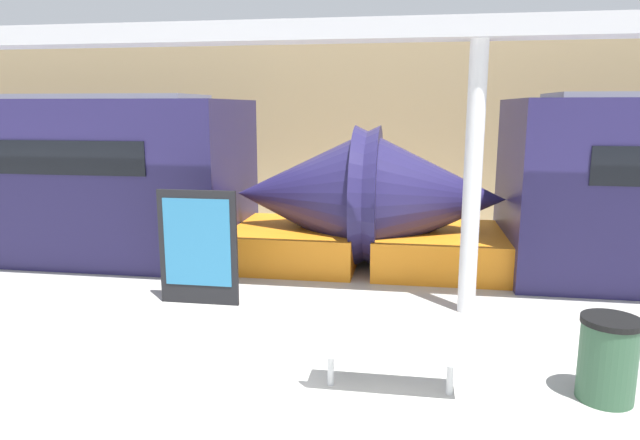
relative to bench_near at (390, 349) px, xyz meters
name	(u,v)px	position (x,y,z in m)	size (l,w,h in m)	color
station_wall	(354,125)	(-1.38, 9.62, 2.00)	(56.00, 0.20, 5.00)	tan
bench_near	(390,349)	(0.00, 0.00, 0.00)	(1.57, 0.45, 0.84)	silver
trash_bin	(608,359)	(2.20, 0.23, -0.05)	(0.59, 0.59, 0.88)	#2D5138
poster_board	(198,247)	(-2.98, 2.36, 0.39)	(1.22, 0.07, 1.75)	black
support_column_near	(472,181)	(1.02, 2.66, 1.43)	(0.26, 0.26, 3.86)	silver
canopy_beam	(481,28)	(1.02, 2.66, 3.50)	(28.00, 0.60, 0.28)	#B7B7BC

